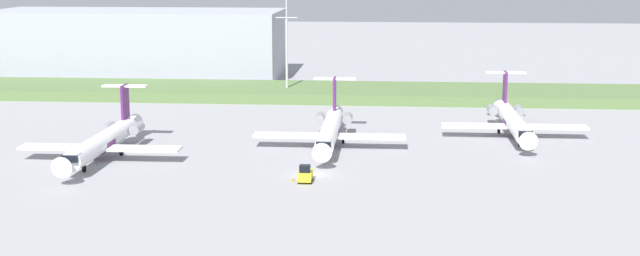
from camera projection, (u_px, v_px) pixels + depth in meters
name	position (u px, v px, depth m)	size (l,w,h in m)	color
ground_plane	(327.00, 130.00, 139.52)	(500.00, 500.00, 0.00)	#939399
grass_berm	(339.00, 93.00, 172.16)	(320.00, 20.00, 2.04)	#597542
regional_jet_nearest	(104.00, 141.00, 118.98)	(22.81, 31.00, 9.00)	white
regional_jet_second	(330.00, 129.00, 126.96)	(22.81, 31.00, 9.00)	white
regional_jet_third	(513.00, 120.00, 134.23)	(22.81, 31.00, 9.00)	white
antenna_mast	(287.00, 47.00, 170.28)	(4.40, 0.50, 25.00)	#B2B2B7
distant_hangar	(138.00, 44.00, 202.26)	(69.24, 26.93, 15.93)	#9EA3AD
baggage_tug	(305.00, 174.00, 106.41)	(1.72, 3.20, 2.30)	yellow
safety_cone_front_marker	(293.00, 179.00, 106.75)	(0.44, 0.44, 0.55)	orange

